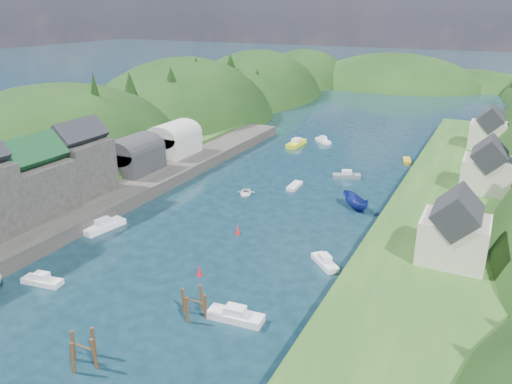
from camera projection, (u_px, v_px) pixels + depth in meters
The scene contains 14 objects.
ground at pixel (309, 175), 90.83m from camera, with size 600.00×600.00×0.00m, color black.
hillside_left at pixel (183, 153), 133.33m from camera, with size 44.00×245.56×52.00m.
far_hills at pixel (421, 112), 198.22m from camera, with size 103.00×68.00×44.00m.
hill_trees at pixel (339, 100), 99.84m from camera, with size 91.34×147.33×12.62m.
quay_left at pixel (90, 203), 75.27m from camera, with size 12.00×110.00×2.00m, color #2D2B28.
terrace_left_grass at pixel (56, 194), 78.09m from camera, with size 12.00×110.00×2.50m, color #234719.
boat_sheds at pixel (155, 144), 90.55m from camera, with size 7.00×21.00×7.50m.
terrace_right at pixel (449, 211), 71.63m from camera, with size 16.00×120.00×2.40m, color #234719.
right_bank_cottages at pixel (480, 167), 75.75m from camera, with size 9.00×59.24×8.41m.
piling_cluster_near at pixel (84, 352), 42.38m from camera, with size 2.91×2.74×3.59m.
piling_cluster_far at pixel (194, 306), 49.16m from camera, with size 3.05×2.86×3.37m.
channel_buoy_near at pixel (199, 272), 56.75m from camera, with size 0.70×0.70×1.10m.
channel_buoy_far at pixel (238, 231), 67.10m from camera, with size 0.70×0.70×1.10m.
moored_boats at pixel (235, 217), 70.94m from camera, with size 34.27×89.20×2.27m.
Camera 1 is at (29.48, -31.58, 28.83)m, focal length 35.00 mm.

